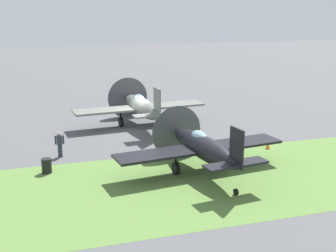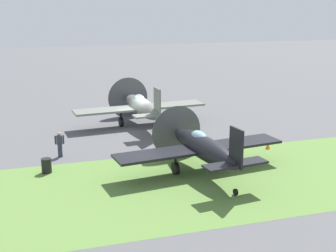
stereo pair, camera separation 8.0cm
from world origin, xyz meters
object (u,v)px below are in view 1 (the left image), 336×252
at_px(airplane_lead, 141,106).
at_px(runway_marker_cone, 268,146).
at_px(fuel_drum, 47,166).
at_px(airplane_wingman, 203,147).
at_px(ground_crew_chief, 60,144).

height_order(airplane_lead, runway_marker_cone, airplane_lead).
relative_size(airplane_lead, runway_marker_cone, 25.65).
bearing_deg(fuel_drum, airplane_wingman, -16.88).
distance_m(airplane_wingman, runway_marker_cone, 6.98).
bearing_deg(runway_marker_cone, fuel_drum, -179.09).
bearing_deg(ground_crew_chief, runway_marker_cone, 174.45).
xyz_separation_m(airplane_lead, airplane_wingman, (0.83, -11.82, -0.07)).
bearing_deg(airplane_wingman, fuel_drum, 156.18).
height_order(airplane_wingman, runway_marker_cone, airplane_wingman).
xyz_separation_m(ground_crew_chief, runway_marker_cone, (14.17, -2.57, -0.69)).
bearing_deg(airplane_wingman, runway_marker_cone, 18.91).
xyz_separation_m(airplane_lead, runway_marker_cone, (6.99, -8.84, -1.46)).
bearing_deg(runway_marker_cone, ground_crew_chief, 169.71).
bearing_deg(airplane_lead, ground_crew_chief, -143.51).
height_order(airplane_wingman, fuel_drum, airplane_wingman).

